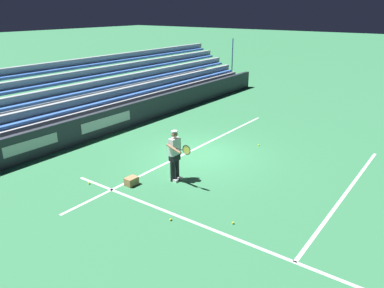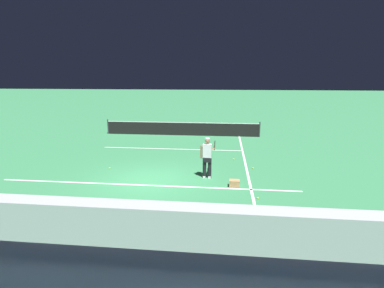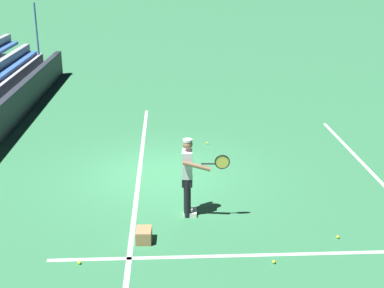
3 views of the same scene
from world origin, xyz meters
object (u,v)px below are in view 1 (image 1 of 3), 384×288
object	(u,v)px
ball_box_cardboard	(131,181)
tennis_ball_far_left	(233,223)
tennis_player	(175,155)
tennis_ball_toward_net	(259,145)
tennis_ball_by_box	(171,219)
tennis_ball_midcourt	(89,183)

from	to	relation	value
ball_box_cardboard	tennis_ball_far_left	size ratio (longest dim) A/B	6.06
tennis_player	tennis_ball_toward_net	bearing A→B (deg)	170.68
tennis_ball_far_left	tennis_ball_toward_net	bearing A→B (deg)	-159.57
tennis_player	tennis_ball_toward_net	world-z (taller)	tennis_player
tennis_player	tennis_ball_toward_net	xyz separation A→B (m)	(-4.58, 0.75, -0.86)
tennis_ball_by_box	tennis_ball_far_left	distance (m)	1.67
ball_box_cardboard	tennis_ball_midcourt	world-z (taller)	ball_box_cardboard
ball_box_cardboard	tennis_ball_toward_net	bearing A→B (deg)	163.63
tennis_ball_midcourt	tennis_ball_by_box	world-z (taller)	same
tennis_ball_midcourt	tennis_player	bearing A→B (deg)	132.67
tennis_ball_by_box	tennis_ball_far_left	bearing A→B (deg)	120.38
tennis_ball_toward_net	tennis_ball_far_left	xyz separation A→B (m)	(5.78, 2.15, 0.00)
tennis_ball_midcourt	ball_box_cardboard	bearing A→B (deg)	124.50
tennis_player	tennis_ball_far_left	bearing A→B (deg)	67.65
tennis_ball_toward_net	tennis_ball_midcourt	bearing A→B (deg)	-23.45
tennis_ball_by_box	tennis_ball_toward_net	xyz separation A→B (m)	(-6.62, -0.71, 0.00)
tennis_player	tennis_ball_by_box	world-z (taller)	tennis_player
tennis_ball_by_box	tennis_ball_far_left	xyz separation A→B (m)	(-0.84, 1.44, 0.00)
tennis_ball_toward_net	tennis_ball_far_left	bearing A→B (deg)	20.43
tennis_player	tennis_ball_by_box	size ratio (longest dim) A/B	25.98
tennis_player	ball_box_cardboard	xyz separation A→B (m)	(1.12, -0.92, -0.76)
tennis_ball_by_box	tennis_ball_toward_net	distance (m)	6.66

